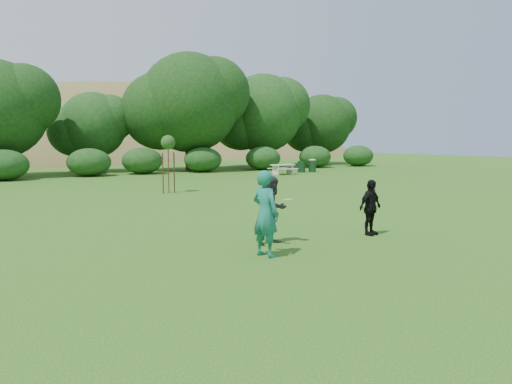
# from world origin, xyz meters

# --- Properties ---
(ground) EXTENTS (120.00, 120.00, 0.00)m
(ground) POSITION_xyz_m (0.00, 0.00, 0.00)
(ground) COLOR #19470C
(ground) RESTS_ON ground
(player_teal) EXTENTS (0.63, 0.82, 1.99)m
(player_teal) POSITION_xyz_m (-1.82, -0.13, 1.00)
(player_teal) COLOR #176B5B
(player_teal) RESTS_ON ground
(player_grey) EXTENTS (0.91, 0.75, 1.75)m
(player_grey) POSITION_xyz_m (-0.87, 0.89, 0.87)
(player_grey) COLOR #2A292C
(player_grey) RESTS_ON ground
(player_black) EXTENTS (0.97, 0.53, 1.57)m
(player_black) POSITION_xyz_m (2.07, 0.33, 0.78)
(player_black) COLOR black
(player_black) RESTS_ON ground
(trash_can_near) EXTENTS (0.60, 0.60, 0.90)m
(trash_can_near) POSITION_xyz_m (16.39, 21.27, 0.45)
(trash_can_near) COLOR #12311B
(trash_can_near) RESTS_ON ground
(frisbee) EXTENTS (0.27, 0.27, 0.06)m
(frisbee) POSITION_xyz_m (-0.52, 0.71, 1.15)
(frisbee) COLOR white
(frisbee) RESTS_ON ground
(sapling) EXTENTS (0.70, 0.70, 2.85)m
(sapling) POSITION_xyz_m (1.71, 13.39, 2.42)
(sapling) COLOR #402619
(sapling) RESTS_ON ground
(picnic_table) EXTENTS (1.80, 1.48, 0.76)m
(picnic_table) POSITION_xyz_m (13.81, 20.25, 0.52)
(picnic_table) COLOR #B9B7AB
(picnic_table) RESTS_ON ground
(trash_can_lidded) EXTENTS (0.60, 0.60, 1.05)m
(trash_can_lidded) POSITION_xyz_m (17.32, 21.07, 0.54)
(trash_can_lidded) COLOR #133517
(trash_can_lidded) RESTS_ON ground
(tree_row) EXTENTS (53.92, 10.38, 9.62)m
(tree_row) POSITION_xyz_m (3.23, 28.68, 4.87)
(tree_row) COLOR #3A2616
(tree_row) RESTS_ON ground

